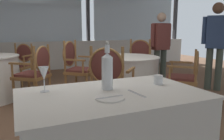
# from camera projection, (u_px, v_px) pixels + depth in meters

# --- Properties ---
(ground_plane) EXTENTS (14.04, 14.04, 0.00)m
(ground_plane) POSITION_uv_depth(u_px,v_px,m) (62.00, 120.00, 3.05)
(ground_plane) COLOR brown
(window_wall_far) EXTENTS (10.80, 0.14, 2.76)m
(window_wall_far) POSITION_uv_depth(u_px,v_px,m) (32.00, 33.00, 6.49)
(window_wall_far) COLOR silver
(window_wall_far) RESTS_ON ground_plane
(side_plate) EXTENTS (0.19, 0.19, 0.01)m
(side_plate) POSITION_uv_depth(u_px,v_px,m) (109.00, 98.00, 1.45)
(side_plate) COLOR white
(side_plate) RESTS_ON foreground_table
(butter_knife) EXTENTS (0.19, 0.03, 0.00)m
(butter_knife) POSITION_uv_depth(u_px,v_px,m) (109.00, 97.00, 1.45)
(butter_knife) COLOR silver
(butter_knife) RESTS_ON foreground_table
(dinner_fork) EXTENTS (0.04, 0.21, 0.00)m
(dinner_fork) POSITION_uv_depth(u_px,v_px,m) (137.00, 93.00, 1.56)
(dinner_fork) COLOR silver
(dinner_fork) RESTS_ON foreground_table
(water_bottle) EXTENTS (0.08, 0.08, 0.36)m
(water_bottle) POSITION_uv_depth(u_px,v_px,m) (107.00, 70.00, 1.66)
(water_bottle) COLOR white
(water_bottle) RESTS_ON foreground_table
(wine_glass) EXTENTS (0.07, 0.07, 0.18)m
(wine_glass) POSITION_uv_depth(u_px,v_px,m) (44.00, 74.00, 1.59)
(wine_glass) COLOR white
(wine_glass) RESTS_ON foreground_table
(water_tumbler) EXTENTS (0.07, 0.07, 0.08)m
(water_tumbler) POSITION_uv_depth(u_px,v_px,m) (158.00, 80.00, 1.83)
(water_tumbler) COLOR white
(water_tumbler) RESTS_ON foreground_table
(background_table_0) EXTENTS (1.04, 1.04, 0.76)m
(background_table_0) POSITION_uv_depth(u_px,v_px,m) (128.00, 79.00, 3.79)
(background_table_0) COLOR silver
(background_table_0) RESTS_ON ground_plane
(dining_chair_0_0) EXTENTS (0.66, 0.66, 1.00)m
(dining_chair_0_0) POSITION_uv_depth(u_px,v_px,m) (139.00, 60.00, 4.65)
(dining_chair_0_0) COLOR olive
(dining_chair_0_0) RESTS_ON ground_plane
(dining_chair_0_1) EXTENTS (0.66, 0.66, 1.01)m
(dining_chair_0_1) POSITION_uv_depth(u_px,v_px,m) (76.00, 64.00, 4.05)
(dining_chair_0_1) COLOR olive
(dining_chair_0_1) RESTS_ON ground_plane
(dining_chair_0_2) EXTENTS (0.66, 0.66, 1.00)m
(dining_chair_0_2) POSITION_uv_depth(u_px,v_px,m) (109.00, 79.00, 2.87)
(dining_chair_0_2) COLOR olive
(dining_chair_0_2) RESTS_ON ground_plane
(dining_chair_0_3) EXTENTS (0.66, 0.66, 0.89)m
(dining_chair_0_3) POSITION_uv_depth(u_px,v_px,m) (187.00, 74.00, 3.48)
(dining_chair_0_3) COLOR olive
(dining_chair_0_3) RESTS_ON ground_plane
(dining_chair_2_2) EXTENTS (0.65, 0.66, 0.96)m
(dining_chair_2_2) POSITION_uv_depth(u_px,v_px,m) (36.00, 70.00, 3.59)
(dining_chair_2_2) COLOR olive
(dining_chair_2_2) RESTS_ON ground_plane
(dining_chair_2_3) EXTENTS (0.66, 0.65, 0.91)m
(dining_chair_2_3) POSITION_uv_depth(u_px,v_px,m) (21.00, 61.00, 4.79)
(dining_chair_2_3) COLOR olive
(dining_chair_2_3) RESTS_ON ground_plane
(diner_person_0) EXTENTS (0.38, 0.43, 1.71)m
(diner_person_0) POSITION_uv_depth(u_px,v_px,m) (216.00, 41.00, 4.41)
(diner_person_0) COLOR #424C42
(diner_person_0) RESTS_ON ground_plane
(diner_person_1) EXTENTS (0.53, 0.21, 1.56)m
(diner_person_1) POSITION_uv_depth(u_px,v_px,m) (161.00, 44.00, 4.98)
(diner_person_1) COLOR #424C42
(diner_person_1) RESTS_ON ground_plane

